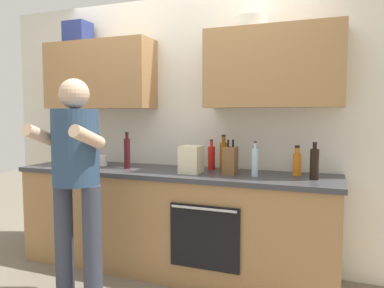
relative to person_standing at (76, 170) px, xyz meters
The scene contains 14 objects.
ground_plane 1.29m from the person_standing, 57.08° to the left, with size 12.00×12.00×0.00m, color #756B5B.
back_wall_unit 1.19m from the person_standing, 65.33° to the left, with size 4.00×0.38×2.50m.
counter 0.99m from the person_standing, 56.95° to the left, with size 2.84×0.67×0.90m.
person_standing is the anchor object (origin of this frame).
bottle_syrup 1.25m from the person_standing, 44.71° to the left, with size 0.06×0.06×0.32m.
bottle_juice 1.73m from the person_standing, 29.08° to the left, with size 0.07×0.07×0.24m.
bottle_hotsauce 1.18m from the person_standing, 49.33° to the left, with size 0.06×0.06×0.27m.
bottle_soy 1.79m from the person_standing, 22.92° to the left, with size 0.07×0.07×0.29m.
bottle_wine 0.69m from the person_standing, 87.74° to the left, with size 0.06×0.06×0.33m.
bottle_vinegar 0.79m from the person_standing, 122.92° to the left, with size 0.08×0.08×0.25m.
bottle_water 1.38m from the person_standing, 29.57° to the left, with size 0.05×0.05×0.28m.
cup_coffee 0.81m from the person_standing, 110.45° to the left, with size 0.07×0.07×0.10m, color white.
knife_block 1.22m from the person_standing, 35.58° to the left, with size 0.10×0.14×0.29m.
grocery_bag_rice 0.93m from the person_standing, 44.27° to the left, with size 0.17×0.18×0.23m, color beige.
Camera 1 is at (1.31, -2.90, 1.40)m, focal length 34.14 mm.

